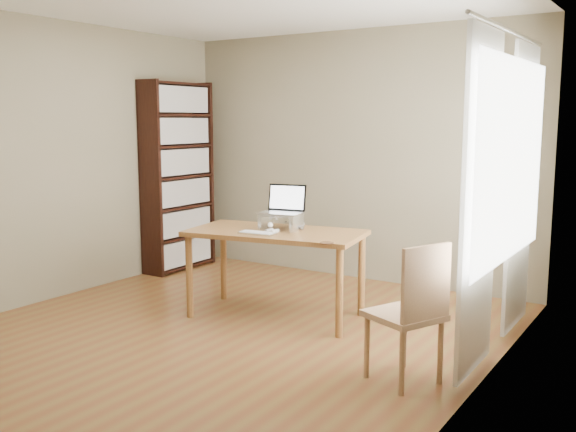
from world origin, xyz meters
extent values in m
cube|color=brown|center=(0.00, 0.00, -0.01)|extent=(4.00, 4.50, 0.02)
cube|color=#787051|center=(0.00, 2.26, 1.30)|extent=(4.00, 0.02, 2.60)
cube|color=#787051|center=(-2.01, 0.00, 1.30)|extent=(0.02, 4.50, 2.60)
cube|color=#787051|center=(2.01, 0.00, 1.30)|extent=(0.02, 4.50, 2.60)
cube|color=white|center=(1.98, 0.80, 1.40)|extent=(0.01, 1.80, 1.40)
cube|color=black|center=(-1.84, 1.12, 1.05)|extent=(0.30, 0.04, 2.10)
cube|color=black|center=(-1.84, 1.98, 1.05)|extent=(0.30, 0.04, 2.10)
cube|color=black|center=(-1.98, 1.55, 1.05)|extent=(0.02, 0.90, 2.10)
cube|color=black|center=(-1.84, 1.55, 0.03)|extent=(0.30, 0.84, 0.02)
cube|color=black|center=(-1.81, 1.55, 0.20)|extent=(0.20, 0.78, 0.28)
cube|color=black|center=(-1.84, 1.55, 0.37)|extent=(0.30, 0.84, 0.03)
cube|color=black|center=(-1.81, 1.55, 0.54)|extent=(0.20, 0.78, 0.28)
cube|color=black|center=(-1.84, 1.55, 0.71)|extent=(0.30, 0.84, 0.02)
cube|color=black|center=(-1.81, 1.55, 0.88)|extent=(0.20, 0.78, 0.28)
cube|color=black|center=(-1.84, 1.55, 1.05)|extent=(0.30, 0.84, 0.02)
cube|color=black|center=(-1.81, 1.55, 1.22)|extent=(0.20, 0.78, 0.28)
cube|color=black|center=(-1.84, 1.55, 1.39)|extent=(0.30, 0.84, 0.02)
cube|color=black|center=(-1.81, 1.55, 1.56)|extent=(0.20, 0.78, 0.28)
cube|color=black|center=(-1.84, 1.55, 1.73)|extent=(0.30, 0.84, 0.02)
cube|color=black|center=(-1.81, 1.55, 1.90)|extent=(0.20, 0.78, 0.28)
cube|color=black|center=(-1.84, 1.55, 2.07)|extent=(0.30, 0.84, 0.03)
cube|color=white|center=(1.92, 0.25, 1.15)|extent=(0.03, 0.70, 2.20)
cube|color=white|center=(1.92, 1.35, 1.15)|extent=(0.03, 0.70, 2.20)
cylinder|color=silver|center=(1.92, 0.80, 2.28)|extent=(0.03, 1.90, 0.03)
cube|color=brown|center=(0.10, 0.63, 0.73)|extent=(1.57, 0.98, 0.04)
cylinder|color=brown|center=(-0.57, 0.94, 0.35)|extent=(0.06, 0.06, 0.71)
cylinder|color=brown|center=(0.77, 0.94, 0.35)|extent=(0.06, 0.06, 0.71)
cylinder|color=brown|center=(-0.57, 0.33, 0.35)|extent=(0.06, 0.06, 0.71)
cylinder|color=brown|center=(0.77, 0.33, 0.35)|extent=(0.06, 0.06, 0.71)
cube|color=silver|center=(-0.05, 0.71, 0.81)|extent=(0.03, 0.25, 0.12)
cube|color=silver|center=(0.24, 0.71, 0.81)|extent=(0.03, 0.25, 0.12)
cube|color=silver|center=(0.10, 0.71, 0.88)|extent=(0.32, 0.25, 0.01)
cube|color=silver|center=(0.10, 0.71, 0.89)|extent=(0.38, 0.30, 0.02)
cube|color=black|center=(0.10, 0.85, 1.01)|extent=(0.35, 0.11, 0.23)
cube|color=white|center=(0.10, 0.85, 1.01)|extent=(0.32, 0.09, 0.20)
cube|color=silver|center=(0.06, 0.41, 0.76)|extent=(0.32, 0.16, 0.02)
cube|color=silver|center=(0.06, 0.41, 0.77)|extent=(0.30, 0.14, 0.00)
cylinder|color=#53381C|center=(0.74, 0.38, 0.75)|extent=(0.11, 0.11, 0.01)
ellipsoid|color=#4F463E|center=(0.13, 0.74, 0.81)|extent=(0.17, 0.37, 0.13)
ellipsoid|color=#4F463E|center=(0.13, 0.85, 0.81)|extent=(0.15, 0.16, 0.12)
ellipsoid|color=#4F463E|center=(0.13, 0.55, 0.83)|extent=(0.10, 0.09, 0.09)
ellipsoid|color=silver|center=(0.13, 0.59, 0.80)|extent=(0.09, 0.09, 0.08)
sphere|color=silver|center=(0.13, 0.52, 0.82)|extent=(0.04, 0.04, 0.04)
cone|color=#4F463E|center=(0.10, 0.56, 0.87)|extent=(0.03, 0.04, 0.04)
cone|color=#4F463E|center=(0.15, 0.56, 0.87)|extent=(0.03, 0.04, 0.04)
cylinder|color=silver|center=(0.10, 0.54, 0.76)|extent=(0.03, 0.09, 0.03)
cylinder|color=silver|center=(0.16, 0.54, 0.76)|extent=(0.03, 0.09, 0.03)
cylinder|color=#4F463E|center=(0.22, 0.87, 0.77)|extent=(0.13, 0.20, 0.03)
cube|color=tan|center=(1.56, -0.07, 0.44)|extent=(0.54, 0.54, 0.04)
cylinder|color=tan|center=(1.39, -0.23, 0.22)|extent=(0.04, 0.04, 0.44)
cylinder|color=tan|center=(1.73, -0.23, 0.22)|extent=(0.04, 0.04, 0.44)
cylinder|color=tan|center=(1.39, 0.10, 0.22)|extent=(0.04, 0.04, 0.44)
cylinder|color=tan|center=(1.73, 0.10, 0.22)|extent=(0.04, 0.04, 0.44)
cube|color=tan|center=(1.75, -0.07, 0.68)|extent=(0.19, 0.37, 0.49)
camera|label=1|loc=(3.08, -3.81, 1.68)|focal=40.00mm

